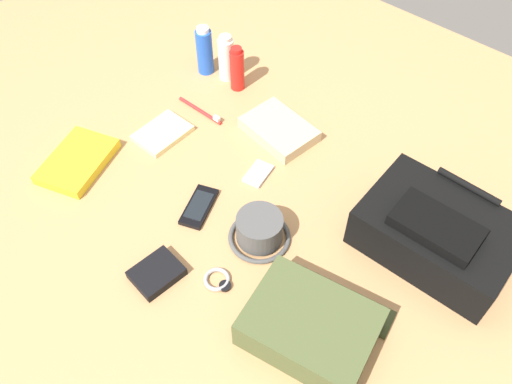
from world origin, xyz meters
TOP-DOWN VIEW (x-y plane):
  - ground_plane at (0.00, 0.00)m, footprint 2.64×2.02m
  - backpack at (0.41, 0.17)m, footprint 0.36×0.25m
  - toiletry_pouch at (0.33, -0.20)m, footprint 0.30×0.29m
  - bucket_hat at (0.08, -0.08)m, footprint 0.15×0.15m
  - deodorant_spray at (-0.47, 0.30)m, footprint 0.05×0.05m
  - toothpaste_tube at (-0.40, 0.32)m, footprint 0.05×0.05m
  - sunscreen_spray at (-0.34, 0.30)m, footprint 0.04×0.04m
  - paperback_novel at (-0.45, -0.22)m, footprint 0.20×0.24m
  - cell_phone at (-0.10, -0.11)m, footprint 0.10×0.14m
  - media_player at (-0.06, 0.07)m, footprint 0.07×0.09m
  - wristwatch at (0.09, -0.23)m, footprint 0.07×0.06m
  - toothbrush at (-0.34, 0.15)m, footprint 0.17×0.01m
  - wallet at (-0.03, -0.32)m, footprint 0.10×0.12m
  - notepad at (-0.36, 0.01)m, footprint 0.11×0.15m
  - folded_towel at (-0.11, 0.23)m, footprint 0.22×0.17m

SIDE VIEW (x-z plane):
  - ground_plane at x=0.00m, z-range -0.02..0.00m
  - media_player at x=-0.06m, z-range 0.00..0.01m
  - wristwatch at x=0.09m, z-range 0.00..0.01m
  - cell_phone at x=-0.10m, z-range 0.00..0.01m
  - toothbrush at x=-0.34m, z-range 0.00..0.02m
  - notepad at x=-0.36m, z-range 0.00..0.02m
  - wallet at x=-0.03m, z-range 0.00..0.02m
  - paperback_novel at x=-0.45m, z-range 0.00..0.03m
  - folded_towel at x=-0.11m, z-range 0.00..0.04m
  - bucket_hat at x=0.08m, z-range 0.00..0.07m
  - toiletry_pouch at x=0.33m, z-range 0.00..0.08m
  - backpack at x=0.41m, z-range -0.01..0.14m
  - sunscreen_spray at x=-0.34m, z-range 0.00..0.14m
  - toothpaste_tube at x=-0.40m, z-range 0.00..0.15m
  - deodorant_spray at x=-0.47m, z-range 0.00..0.16m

